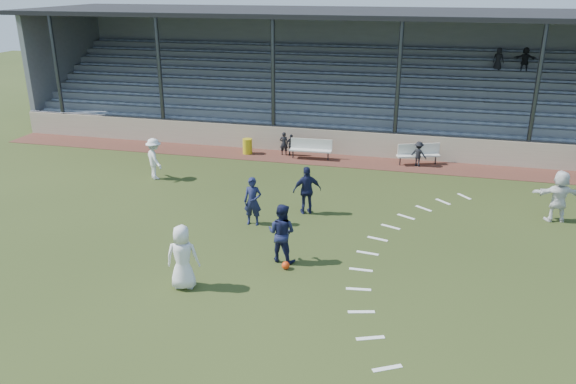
{
  "coord_description": "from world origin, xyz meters",
  "views": [
    {
      "loc": [
        4.27,
        -14.85,
        8.08
      ],
      "look_at": [
        0.0,
        2.5,
        1.3
      ],
      "focal_mm": 35.0,
      "sensor_mm": 36.0,
      "label": 1
    }
  ],
  "objects_px": {
    "football": "(286,265)",
    "player_navy_lead": "(253,201)",
    "bench_left": "(311,147)",
    "player_white_lead": "(183,257)",
    "trash_bin": "(247,146)",
    "bench_right": "(418,152)"
  },
  "relations": [
    {
      "from": "trash_bin",
      "to": "bench_right",
      "type": "bearing_deg",
      "value": 2.34
    },
    {
      "from": "bench_left",
      "to": "player_navy_lead",
      "type": "distance_m",
      "value": 8.06
    },
    {
      "from": "bench_right",
      "to": "trash_bin",
      "type": "xyz_separation_m",
      "value": [
        -8.22,
        -0.34,
        -0.19
      ]
    },
    {
      "from": "bench_right",
      "to": "player_navy_lead",
      "type": "bearing_deg",
      "value": -143.22
    },
    {
      "from": "football",
      "to": "player_navy_lead",
      "type": "bearing_deg",
      "value": 123.24
    },
    {
      "from": "football",
      "to": "player_white_lead",
      "type": "distance_m",
      "value": 3.12
    },
    {
      "from": "trash_bin",
      "to": "football",
      "type": "bearing_deg",
      "value": -66.89
    },
    {
      "from": "bench_left",
      "to": "player_white_lead",
      "type": "bearing_deg",
      "value": -97.06
    },
    {
      "from": "trash_bin",
      "to": "player_navy_lead",
      "type": "relative_size",
      "value": 0.43
    },
    {
      "from": "bench_left",
      "to": "trash_bin",
      "type": "height_order",
      "value": "bench_left"
    },
    {
      "from": "player_white_lead",
      "to": "player_navy_lead",
      "type": "distance_m",
      "value": 4.64
    },
    {
      "from": "bench_right",
      "to": "trash_bin",
      "type": "distance_m",
      "value": 8.23
    },
    {
      "from": "bench_left",
      "to": "bench_right",
      "type": "xyz_separation_m",
      "value": [
        5.01,
        0.38,
        0.0
      ]
    },
    {
      "from": "bench_left",
      "to": "bench_right",
      "type": "bearing_deg",
      "value": 1.85
    },
    {
      "from": "bench_left",
      "to": "bench_right",
      "type": "distance_m",
      "value": 5.03
    },
    {
      "from": "trash_bin",
      "to": "player_navy_lead",
      "type": "height_order",
      "value": "player_navy_lead"
    },
    {
      "from": "player_navy_lead",
      "to": "football",
      "type": "bearing_deg",
      "value": -60.27
    },
    {
      "from": "bench_left",
      "to": "player_white_lead",
      "type": "xyz_separation_m",
      "value": [
        -1.01,
        -12.64,
        0.35
      ]
    },
    {
      "from": "player_navy_lead",
      "to": "trash_bin",
      "type": "bearing_deg",
      "value": 105.5
    },
    {
      "from": "bench_right",
      "to": "player_white_lead",
      "type": "relative_size",
      "value": 1.08
    },
    {
      "from": "bench_right",
      "to": "player_navy_lead",
      "type": "distance_m",
      "value": 10.03
    },
    {
      "from": "bench_left",
      "to": "player_white_lead",
      "type": "relative_size",
      "value": 1.08
    }
  ]
}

